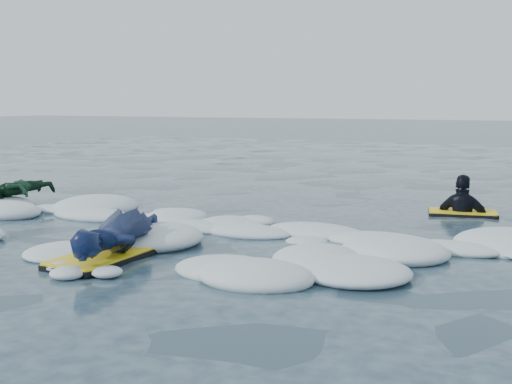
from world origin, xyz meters
TOP-DOWN VIEW (x-y plane):
  - ground at (0.00, 0.00)m, footprint 120.00×120.00m
  - foam_band at (0.00, 1.03)m, footprint 12.00×3.10m
  - prone_woman_unit at (0.22, -0.35)m, footprint 1.15×1.89m
  - prone_child_unit at (-3.27, 1.64)m, footprint 0.74×1.23m
  - waiting_rider_unit at (3.19, 4.03)m, footprint 1.06×0.72m

SIDE VIEW (x-z plane):
  - waiting_rider_unit at x=3.19m, z-range -0.84..0.63m
  - ground at x=0.00m, z-range 0.00..0.00m
  - foam_band at x=0.00m, z-range -0.15..0.15m
  - prone_child_unit at x=-3.27m, z-range 0.00..0.45m
  - prone_woman_unit at x=0.22m, z-range 0.01..0.47m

